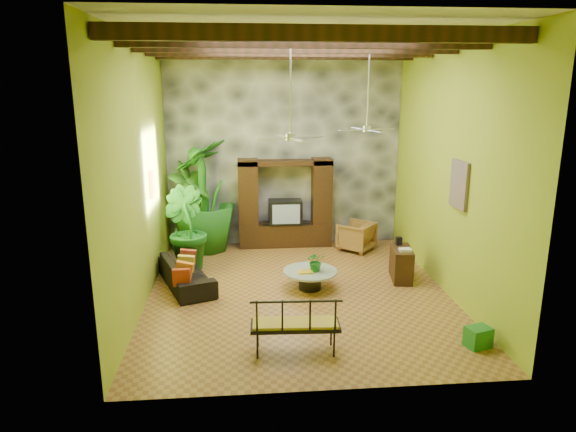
{
  "coord_description": "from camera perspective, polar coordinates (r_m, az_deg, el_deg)",
  "views": [
    {
      "loc": [
        -1.08,
        -9.72,
        4.13
      ],
      "look_at": [
        -0.19,
        0.2,
        1.56
      ],
      "focal_mm": 32.0,
      "sensor_mm": 36.0,
      "label": 1
    }
  ],
  "objects": [
    {
      "name": "tall_plant_b",
      "position": [
        11.82,
        -11.37,
        -1.41
      ],
      "size": [
        1.35,
        1.33,
        1.91
      ],
      "primitive_type": "imported",
      "rotation": [
        0.0,
        0.0,
        2.4
      ],
      "color": "#185C1E",
      "rests_on": "ground"
    },
    {
      "name": "wall_art_painting",
      "position": [
        10.14,
        18.48,
        3.33
      ],
      "size": [
        0.06,
        0.7,
        0.9
      ],
      "primitive_type": "cube",
      "color": "#275691",
      "rests_on": "right_wall"
    },
    {
      "name": "stone_accent_wall",
      "position": [
        13.31,
        -0.43,
        7.43
      ],
      "size": [
        5.98,
        0.1,
        4.98
      ],
      "primitive_type": "cube",
      "color": "#3D3F46",
      "rests_on": "ground"
    },
    {
      "name": "ceiling_fan_back",
      "position": [
        11.27,
        8.8,
        10.6
      ],
      "size": [
        1.28,
        1.28,
        1.86
      ],
      "color": "silver",
      "rests_on": "ceiling"
    },
    {
      "name": "wicker_armchair",
      "position": [
        13.2,
        7.6,
        -2.23
      ],
      "size": [
        1.12,
        1.12,
        0.73
      ],
      "primitive_type": "imported",
      "rotation": [
        0.0,
        0.0,
        3.99
      ],
      "color": "brown",
      "rests_on": "ground"
    },
    {
      "name": "sofa",
      "position": [
        11.01,
        -11.22,
        -6.23
      ],
      "size": [
        1.4,
        2.13,
        0.58
      ],
      "primitive_type": "imported",
      "rotation": [
        0.0,
        0.0,
        1.92
      ],
      "color": "black",
      "rests_on": "ground"
    },
    {
      "name": "ground",
      "position": [
        10.62,
        1.14,
        -8.43
      ],
      "size": [
        7.0,
        7.0,
        0.0
      ],
      "primitive_type": "plane",
      "color": "brown",
      "rests_on": "ground"
    },
    {
      "name": "right_wall",
      "position": [
        10.67,
        17.5,
        5.01
      ],
      "size": [
        0.02,
        7.0,
        5.0
      ],
      "primitive_type": "cube",
      "color": "#94AC27",
      "rests_on": "ground"
    },
    {
      "name": "back_wall",
      "position": [
        13.37,
        -0.46,
        7.46
      ],
      "size": [
        6.0,
        0.02,
        5.0
      ],
      "primitive_type": "cube",
      "color": "#94AC27",
      "rests_on": "ground"
    },
    {
      "name": "tall_plant_c",
      "position": [
        13.05,
        -9.38,
        2.28
      ],
      "size": [
        2.05,
        2.05,
        2.84
      ],
      "primitive_type": "imported",
      "rotation": [
        0.0,
        0.0,
        4.35
      ],
      "color": "#1F671B",
      "rests_on": "ground"
    },
    {
      "name": "ceiling_fan_front",
      "position": [
        9.39,
        0.28,
        10.02
      ],
      "size": [
        1.28,
        1.28,
        1.86
      ],
      "color": "silver",
      "rests_on": "ceiling"
    },
    {
      "name": "coffee_table",
      "position": [
        10.69,
        2.47,
        -6.79
      ],
      "size": [
        1.11,
        1.11,
        0.4
      ],
      "rotation": [
        0.0,
        0.0,
        0.21
      ],
      "color": "black",
      "rests_on": "ground"
    },
    {
      "name": "entertainment_center",
      "position": [
        13.28,
        -0.31,
        0.68
      ],
      "size": [
        2.4,
        0.55,
        2.3
      ],
      "color": "black",
      "rests_on": "ground"
    },
    {
      "name": "side_console",
      "position": [
        11.41,
        12.47,
        -5.21
      ],
      "size": [
        0.52,
        0.93,
        0.71
      ],
      "primitive_type": "cube",
      "rotation": [
        0.0,
        0.0,
        -0.15
      ],
      "color": "#32200F",
      "rests_on": "ground"
    },
    {
      "name": "iron_bench",
      "position": [
        8.12,
        0.87,
        -11.74
      ],
      "size": [
        1.42,
        0.57,
        0.57
      ],
      "rotation": [
        0.0,
        0.0,
        -0.05
      ],
      "color": "black",
      "rests_on": "ground"
    },
    {
      "name": "yellow_tray",
      "position": [
        10.52,
        1.93,
        -6.22
      ],
      "size": [
        0.31,
        0.22,
        0.03
      ],
      "primitive_type": "cube",
      "rotation": [
        0.0,
        0.0,
        -0.02
      ],
      "color": "yellow",
      "rests_on": "coffee_table"
    },
    {
      "name": "centerpiece_plant",
      "position": [
        10.55,
        3.13,
        -5.02
      ],
      "size": [
        0.41,
        0.36,
        0.42
      ],
      "primitive_type": "imported",
      "rotation": [
        0.0,
        0.0,
        0.09
      ],
      "color": "#1B6922",
      "rests_on": "coffee_table"
    },
    {
      "name": "tall_plant_a",
      "position": [
        13.01,
        -10.68,
        0.96
      ],
      "size": [
        1.4,
        1.46,
        2.3
      ],
      "primitive_type": "imported",
      "rotation": [
        0.0,
        0.0,
        0.89
      ],
      "color": "#295D18",
      "rests_on": "ground"
    },
    {
      "name": "green_bin",
      "position": [
        9.04,
        20.37,
        -12.5
      ],
      "size": [
        0.45,
        0.39,
        0.34
      ],
      "primitive_type": "cube",
      "rotation": [
        0.0,
        0.0,
        0.3
      ],
      "color": "#217E3B",
      "rests_on": "ground"
    },
    {
      "name": "wall_art_mask",
      "position": [
        11.07,
        -14.83,
        3.42
      ],
      "size": [
        0.06,
        0.32,
        0.55
      ],
      "primitive_type": "cube",
      "color": "orange",
      "rests_on": "left_wall"
    },
    {
      "name": "ceiling_beams",
      "position": [
        9.8,
        1.28,
        18.27
      ],
      "size": [
        5.95,
        5.36,
        0.22
      ],
      "color": "#341C10",
      "rests_on": "ceiling"
    },
    {
      "name": "left_wall",
      "position": [
        10.04,
        -16.12,
        4.56
      ],
      "size": [
        0.02,
        7.0,
        5.0
      ],
      "primitive_type": "cube",
      "color": "#94AC27",
      "rests_on": "ground"
    },
    {
      "name": "ceiling",
      "position": [
        9.82,
        1.29,
        19.55
      ],
      "size": [
        6.0,
        7.0,
        0.02
      ],
      "primitive_type": "cube",
      "color": "silver",
      "rests_on": "back_wall"
    }
  ]
}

